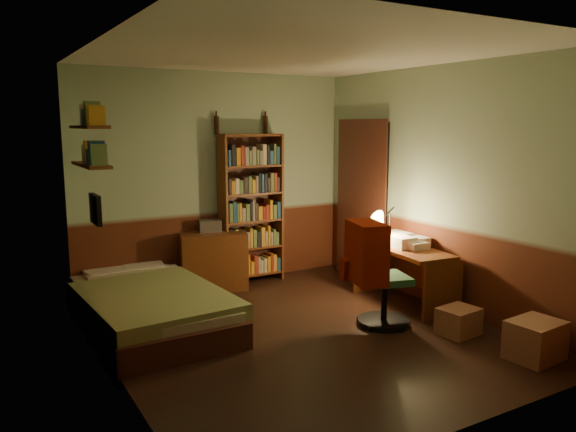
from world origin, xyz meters
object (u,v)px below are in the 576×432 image
mini_stereo (210,226)px  desk (404,276)px  bed (148,293)px  cardboard_box_a (535,340)px  dresser (214,261)px  desk_lamp (390,214)px  office_chair (385,273)px  cardboard_box_b (459,321)px  bookshelf (251,209)px

mini_stereo → desk: size_ratio=0.22×
desk → bed: bearing=169.4°
cardboard_box_a → dresser: bearing=115.5°
desk_lamp → mini_stereo: bearing=160.2°
desk → office_chair: office_chair is taller
mini_stereo → office_chair: 2.34m
desk → desk_lamp: (-0.01, 0.25, 0.66)m
desk → desk_lamp: size_ratio=1.77×
dresser → bed: bearing=-128.0°
cardboard_box_b → dresser: bearing=119.3°
dresser → office_chair: bearing=-49.2°
bed → desk: 2.75m
desk → office_chair: 0.76m
desk → cardboard_box_a: bearing=-84.9°
office_chair → bookshelf: bearing=117.4°
dresser → mini_stereo: bearing=98.2°
desk → cardboard_box_b: (-0.16, -0.96, -0.19)m
bed → cardboard_box_a: (2.60, -2.48, -0.16)m
desk_lamp → cardboard_box_a: size_ratio=1.53×
dresser → mini_stereo: mini_stereo is taller
desk → mini_stereo: bearing=138.9°
bed → cardboard_box_b: bed is taller
dresser → office_chair: 2.23m
desk_lamp → cardboard_box_a: bearing=-67.4°
desk_lamp → office_chair: (-0.60, -0.65, -0.45)m
desk → bookshelf: bearing=128.1°
bed → desk_lamp: desk_lamp is taller
mini_stereo → cardboard_box_b: 3.09m
dresser → cardboard_box_b: size_ratio=2.15×
desk → cardboard_box_b: desk is taller
desk_lamp → office_chair: 0.99m
mini_stereo → bookshelf: 0.57m
desk → dresser: bearing=141.3°
desk → office_chair: (-0.61, -0.40, 0.21)m
desk → cardboard_box_b: size_ratio=3.33×
bed → cardboard_box_a: size_ratio=4.92×
office_chair → cardboard_box_b: bearing=-35.7°
bookshelf → desk_lamp: bearing=-56.2°
bookshelf → office_chair: (0.43, -2.07, -0.40)m
desk_lamp → cardboard_box_b: 1.49m
bookshelf → cardboard_box_a: size_ratio=4.20×
mini_stereo → bookshelf: size_ratio=0.14×
bed → desk: bearing=-17.5°
dresser → desk_lamp: (1.58, -1.34, 0.64)m
bed → mini_stereo: mini_stereo is taller
desk → cardboard_box_b: bearing=-93.5°
bed → cardboard_box_a: 3.60m
mini_stereo → bed: bearing=-123.1°
mini_stereo → bookshelf: bookshelf is taller
cardboard_box_b → bookshelf: bearing=108.4°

